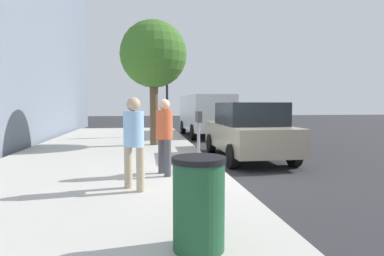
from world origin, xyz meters
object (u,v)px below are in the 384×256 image
(pedestrian_bystander, at_px, (134,136))
(street_tree, at_px, (154,55))
(parked_van_far, at_px, (205,113))
(trash_bin, at_px, (199,203))
(parking_meter, at_px, (199,128))
(traffic_signal, at_px, (169,87))
(pedestrian_at_meter, at_px, (164,131))
(parked_sedan_near, at_px, (248,131))

(pedestrian_bystander, relative_size, street_tree, 0.36)
(parked_van_far, height_order, street_tree, street_tree)
(street_tree, xyz_separation_m, trash_bin, (-9.07, -0.22, -2.93))
(parking_meter, xyz_separation_m, street_tree, (5.10, 0.88, 2.42))
(parked_van_far, relative_size, street_tree, 1.11)
(traffic_signal, bearing_deg, pedestrian_bystander, 171.94)
(pedestrian_at_meter, xyz_separation_m, trash_bin, (-3.71, -0.14, -0.47))
(pedestrian_bystander, xyz_separation_m, parked_van_far, (10.90, -3.39, 0.12))
(pedestrian_at_meter, distance_m, trash_bin, 3.75)
(pedestrian_bystander, distance_m, parked_sedan_near, 5.02)
(parking_meter, bearing_deg, trash_bin, 170.46)
(parking_meter, relative_size, street_tree, 0.30)
(parked_van_far, xyz_separation_m, traffic_signal, (-1.13, 2.01, 1.32))
(pedestrian_bystander, relative_size, parked_van_far, 0.32)
(pedestrian_at_meter, xyz_separation_m, parked_van_far, (9.73, -2.76, 0.13))
(parking_meter, distance_m, pedestrian_bystander, 2.02)
(parking_meter, relative_size, trash_bin, 1.40)
(parking_meter, distance_m, trash_bin, 4.06)
(pedestrian_bystander, bearing_deg, traffic_signal, 43.59)
(traffic_signal, distance_m, trash_bin, 12.48)
(parked_van_far, xyz_separation_m, trash_bin, (-13.45, 2.62, -0.60))
(pedestrian_bystander, height_order, trash_bin, pedestrian_bystander)
(parking_meter, xyz_separation_m, pedestrian_at_meter, (-0.26, 0.81, -0.04))
(parked_sedan_near, distance_m, traffic_signal, 6.61)
(parking_meter, height_order, pedestrian_bystander, pedestrian_bystander)
(trash_bin, bearing_deg, parked_van_far, -11.02)
(parking_meter, bearing_deg, street_tree, 9.84)
(parked_van_far, distance_m, trash_bin, 13.71)
(pedestrian_at_meter, bearing_deg, trash_bin, -106.25)
(pedestrian_bystander, height_order, parked_van_far, parked_van_far)
(pedestrian_at_meter, bearing_deg, parked_sedan_near, 24.07)
(parked_van_far, bearing_deg, pedestrian_bystander, 162.71)
(pedestrian_at_meter, height_order, traffic_signal, traffic_signal)
(street_tree, bearing_deg, trash_bin, -178.63)
(pedestrian_at_meter, distance_m, street_tree, 5.90)
(traffic_signal, bearing_deg, parked_sedan_near, -161.70)
(parked_sedan_near, bearing_deg, trash_bin, 157.25)
(parked_sedan_near, xyz_separation_m, trash_bin, (-6.25, 2.62, -0.24))
(parking_meter, xyz_separation_m, parked_sedan_near, (2.28, -1.95, -0.27))
(traffic_signal, bearing_deg, trash_bin, 177.15)
(parked_sedan_near, height_order, traffic_signal, traffic_signal)
(parked_sedan_near, relative_size, trash_bin, 4.37)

